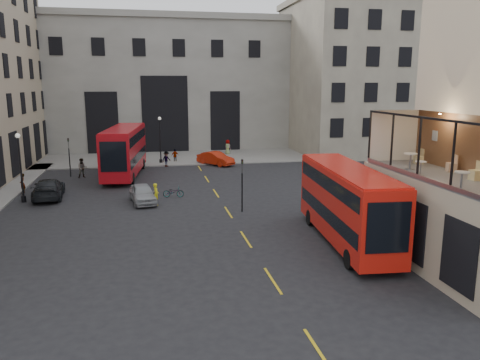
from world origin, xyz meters
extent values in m
plane|color=black|center=(0.00, 0.00, 0.00)|extent=(140.00, 140.00, 0.00)
cube|color=black|center=(4.98, 0.00, 2.00)|extent=(0.08, 9.20, 3.00)
cube|color=brown|center=(7.97, 0.00, 6.05)|extent=(0.04, 10.00, 2.90)
cube|color=beige|center=(6.50, 5.00, 6.05)|extent=(3.00, 0.04, 2.90)
cube|color=black|center=(6.50, 0.00, 7.50)|extent=(3.00, 10.00, 0.04)
cube|color=slate|center=(5.00, 0.00, 4.70)|extent=(0.12, 10.00, 0.18)
cube|color=black|center=(5.00, 0.00, 7.45)|extent=(0.12, 10.00, 0.10)
cube|color=beige|center=(7.92, 3.20, 6.20)|extent=(0.04, 0.45, 0.55)
cylinder|color=#FFD899|center=(7.30, 2.00, 7.45)|extent=(0.12, 0.12, 0.05)
cube|color=tan|center=(6.50, 0.00, 2.25)|extent=(3.00, 11.00, 4.50)
cube|color=slate|center=(6.50, 0.00, 4.55)|extent=(3.00, 10.00, 0.10)
cube|color=#9C9B92|center=(-5.00, 48.00, 9.00)|extent=(34.00, 10.00, 18.00)
cube|color=#9C9B92|center=(-5.00, 48.00, 17.60)|extent=(35.00, 10.60, 0.80)
cube|color=black|center=(-5.00, 42.96, 5.00)|extent=(6.00, 0.12, 10.00)
cube|color=black|center=(-13.00, 42.96, 4.00)|extent=(4.00, 0.12, 8.00)
cube|color=black|center=(3.00, 42.96, 4.00)|extent=(4.00, 0.12, 8.00)
cube|color=#A9A188|center=(20.00, 40.00, 10.00)|extent=(16.00, 18.00, 20.00)
cube|color=#A9A188|center=(20.00, 40.00, 19.60)|extent=(16.60, 18.60, 0.80)
cube|color=slate|center=(-6.00, 38.00, 0.06)|extent=(40.00, 12.00, 0.12)
cylinder|color=black|center=(-1.00, 12.00, 1.40)|extent=(0.10, 0.10, 2.80)
imported|color=black|center=(-1.00, 12.00, 3.30)|extent=(0.16, 0.20, 1.00)
cylinder|color=black|center=(-15.00, 28.00, 1.40)|extent=(0.10, 0.10, 2.80)
imported|color=black|center=(-15.00, 28.00, 3.30)|extent=(0.16, 0.20, 1.00)
cylinder|color=black|center=(-17.00, 18.00, 2.50)|extent=(0.14, 0.14, 5.00)
cylinder|color=black|center=(-17.00, 18.00, 0.25)|extent=(0.36, 0.36, 0.50)
sphere|color=silver|center=(-17.00, 18.00, 5.15)|extent=(0.36, 0.36, 0.36)
cylinder|color=black|center=(-6.00, 34.00, 2.50)|extent=(0.14, 0.14, 5.00)
cylinder|color=black|center=(-6.00, 34.00, 0.25)|extent=(0.36, 0.36, 0.50)
sphere|color=silver|center=(-6.00, 34.00, 5.15)|extent=(0.36, 0.36, 0.36)
cube|color=red|center=(3.50, 4.37, 2.35)|extent=(3.38, 11.15, 3.90)
cube|color=black|center=(3.50, 4.37, 1.80)|extent=(3.37, 10.56, 0.80)
cube|color=black|center=(3.50, 4.37, 3.55)|extent=(3.37, 10.56, 0.80)
cube|color=red|center=(3.50, 4.37, 4.32)|extent=(3.26, 10.92, 0.12)
cylinder|color=black|center=(2.66, 7.97, 0.50)|extent=(0.36, 1.02, 1.00)
cylinder|color=black|center=(4.91, 7.79, 0.50)|extent=(0.36, 1.02, 1.00)
cylinder|color=black|center=(2.06, 0.63, 0.50)|extent=(0.36, 1.02, 1.00)
cylinder|color=black|center=(4.31, 0.45, 0.50)|extent=(0.36, 1.02, 1.00)
cube|color=#A90B13|center=(-9.68, 27.33, 2.56)|extent=(4.07, 12.24, 4.26)
cube|color=black|center=(-9.68, 27.33, 1.96)|extent=(4.03, 11.59, 0.87)
cube|color=black|center=(-9.68, 27.33, 3.87)|extent=(4.03, 11.59, 0.87)
cube|color=#A90B13|center=(-9.68, 27.33, 4.73)|extent=(3.93, 11.99, 0.13)
cylinder|color=black|center=(-10.48, 31.29, 0.55)|extent=(0.43, 1.12, 1.09)
cylinder|color=black|center=(-8.01, 31.00, 0.55)|extent=(0.43, 1.12, 1.09)
cylinder|color=black|center=(-11.39, 23.29, 0.55)|extent=(0.43, 1.12, 1.09)
cylinder|color=black|center=(-8.92, 23.01, 0.55)|extent=(0.43, 1.12, 1.09)
imported|color=#979A9E|center=(-7.97, 16.03, 0.72)|extent=(2.33, 4.43, 1.44)
imported|color=#A91F0A|center=(0.00, 31.75, 0.75)|extent=(4.09, 4.53, 1.50)
imported|color=black|center=(-15.33, 19.02, 0.78)|extent=(2.64, 5.57, 1.57)
imported|color=gray|center=(-5.55, 17.37, 0.43)|extent=(1.70, 0.77, 0.86)
imported|color=yellow|center=(-6.97, 15.02, 0.84)|extent=(0.43, 0.63, 1.69)
imported|color=gray|center=(-13.75, 27.17, 0.95)|extent=(1.04, 0.88, 1.90)
imported|color=gray|center=(-5.46, 31.83, 0.85)|extent=(1.25, 1.18, 1.70)
imported|color=gray|center=(-4.35, 34.55, 0.77)|extent=(0.94, 0.48, 1.54)
imported|color=gray|center=(2.67, 39.18, 0.97)|extent=(1.03, 1.13, 1.94)
imported|color=gray|center=(-17.76, 21.09, 0.85)|extent=(0.46, 0.65, 1.69)
cylinder|color=beige|center=(5.36, -2.70, 5.36)|extent=(0.63, 0.63, 0.04)
cylinder|color=slate|center=(5.36, -2.70, 4.99)|extent=(0.08, 0.08, 0.73)
cylinder|color=slate|center=(5.36, -2.70, 4.62)|extent=(0.46, 0.46, 0.03)
cylinder|color=beige|center=(5.56, 0.62, 5.26)|extent=(0.55, 0.55, 0.04)
cylinder|color=slate|center=(5.56, 0.62, 4.94)|extent=(0.07, 0.07, 0.64)
cylinder|color=slate|center=(5.56, 0.62, 4.61)|extent=(0.40, 0.40, 0.03)
cylinder|color=beige|center=(5.92, 2.15, 5.42)|extent=(0.67, 0.67, 0.04)
cylinder|color=slate|center=(5.92, 2.15, 5.02)|extent=(0.09, 0.09, 0.79)
cylinder|color=slate|center=(5.92, 2.15, 4.62)|extent=(0.49, 0.49, 0.03)
cube|color=tan|center=(7.32, -1.01, 4.83)|extent=(0.46, 0.46, 0.47)
cube|color=tan|center=(7.52, -1.00, 5.28)|extent=(0.06, 0.44, 0.42)
cube|color=tan|center=(7.58, 1.09, 4.83)|extent=(0.52, 0.52, 0.46)
cube|color=tan|center=(7.76, 1.04, 5.26)|extent=(0.14, 0.42, 0.41)
cube|color=tan|center=(7.29, 3.59, 4.82)|extent=(0.46, 0.46, 0.44)
cube|color=tan|center=(7.48, 3.57, 5.24)|extent=(0.09, 0.42, 0.40)
camera|label=1|loc=(-7.47, -19.63, 8.97)|focal=35.00mm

